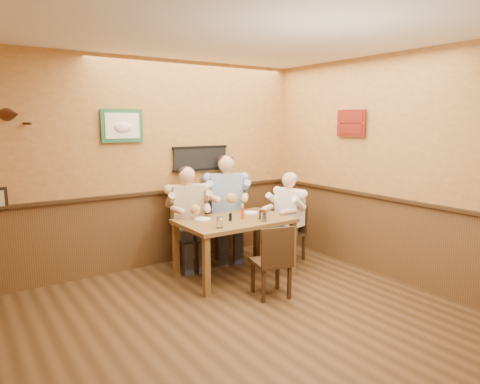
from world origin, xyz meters
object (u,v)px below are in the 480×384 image
(salt_shaker, at_px, (229,216))
(chair_right_end, at_px, (289,233))
(diner_tan_shirt, at_px, (187,221))
(diner_white_elder, at_px, (289,222))
(water_glass_mid, at_px, (264,217))
(chair_back_right, at_px, (226,224))
(dining_table, at_px, (235,226))
(cola_tumbler, at_px, (262,215))
(water_glass_left, at_px, (220,222))
(diner_blue_polo, at_px, (226,211))
(chair_back_left, at_px, (188,235))
(hot_sauce_bottle, at_px, (243,212))
(pepper_shaker, at_px, (230,217))
(chair_near_side, at_px, (271,260))

(salt_shaker, bearing_deg, chair_right_end, 1.56)
(diner_tan_shirt, distance_m, diner_white_elder, 1.44)
(chair_right_end, height_order, water_glass_mid, water_glass_mid)
(chair_back_right, height_order, salt_shaker, chair_back_right)
(chair_right_end, bearing_deg, dining_table, -97.39)
(salt_shaker, bearing_deg, diner_white_elder, 1.56)
(dining_table, bearing_deg, cola_tumbler, -32.62)
(water_glass_left, bearing_deg, diner_blue_polo, 54.44)
(chair_back_left, bearing_deg, water_glass_left, -81.88)
(dining_table, relative_size, water_glass_left, 10.94)
(diner_white_elder, xyz_separation_m, water_glass_mid, (-0.74, -0.37, 0.24))
(salt_shaker, bearing_deg, chair_back_right, 60.11)
(diner_tan_shirt, bearing_deg, dining_table, -53.45)
(hot_sauce_bottle, relative_size, salt_shaker, 2.10)
(water_glass_mid, distance_m, hot_sauce_bottle, 0.29)
(chair_back_left, distance_m, chair_back_right, 0.69)
(hot_sauce_bottle, bearing_deg, water_glass_left, -155.21)
(dining_table, xyz_separation_m, pepper_shaker, (-0.10, -0.05, 0.14))
(hot_sauce_bottle, bearing_deg, water_glass_mid, -57.50)
(diner_blue_polo, distance_m, pepper_shaker, 0.97)
(chair_back_right, bearing_deg, chair_back_left, -150.29)
(diner_tan_shirt, distance_m, cola_tumbler, 1.10)
(chair_near_side, height_order, salt_shaker, chair_near_side)
(chair_near_side, bearing_deg, water_glass_left, -38.35)
(water_glass_left, height_order, salt_shaker, water_glass_left)
(dining_table, height_order, hot_sauce_bottle, hot_sauce_bottle)
(pepper_shaker, bearing_deg, water_glass_mid, -36.20)
(chair_back_right, distance_m, chair_right_end, 0.94)
(cola_tumbler, bearing_deg, chair_back_right, 85.60)
(chair_right_end, relative_size, pepper_shaker, 8.04)
(dining_table, relative_size, chair_back_left, 1.61)
(water_glass_left, bearing_deg, salt_shaker, 43.99)
(chair_right_end, relative_size, hot_sauce_bottle, 4.58)
(diner_tan_shirt, bearing_deg, cola_tumbler, -42.98)
(chair_back_left, distance_m, diner_blue_polo, 0.73)
(diner_tan_shirt, height_order, salt_shaker, diner_tan_shirt)
(diner_blue_polo, height_order, diner_white_elder, diner_blue_polo)
(chair_back_right, distance_m, water_glass_mid, 1.15)
(hot_sauce_bottle, xyz_separation_m, salt_shaker, (-0.14, 0.10, -0.05))
(water_glass_left, bearing_deg, diner_tan_shirt, 85.07)
(diner_white_elder, relative_size, salt_shaker, 13.70)
(dining_table, xyz_separation_m, chair_back_left, (-0.31, 0.71, -0.22))
(diner_tan_shirt, bearing_deg, chair_near_side, -65.71)
(chair_back_left, bearing_deg, diner_blue_polo, 20.11)
(diner_white_elder, distance_m, salt_shaker, 1.06)
(chair_back_right, distance_m, pepper_shaker, 1.02)
(chair_near_side, relative_size, cola_tumbler, 7.58)
(diner_blue_polo, bearing_deg, water_glass_left, -102.91)
(chair_back_left, bearing_deg, chair_near_side, -65.71)
(chair_back_left, xyz_separation_m, cola_tumbler, (0.60, -0.90, 0.37))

